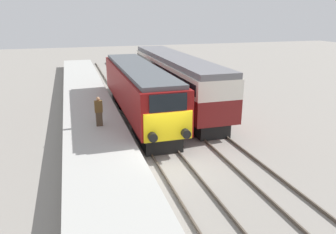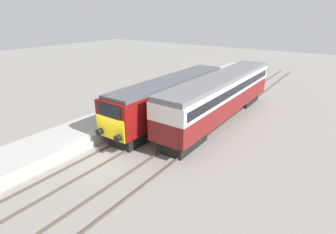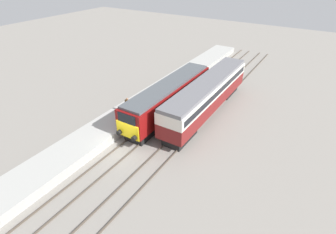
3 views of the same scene
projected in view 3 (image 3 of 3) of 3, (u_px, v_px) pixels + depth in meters
The scene contains 7 objects.
ground_plane at pixel (124, 150), 23.49m from camera, with size 120.00×120.00×0.00m, color gray.
platform_left at pixel (146, 102), 30.57m from camera, with size 3.50×50.00×0.87m.
rails_near_track at pixel (155, 124), 27.09m from camera, with size 1.51×60.00×0.14m.
rails_far_track at pixel (184, 134), 25.55m from camera, with size 1.50×60.00×0.14m.
locomotive at pixel (169, 97), 28.06m from camera, with size 2.70×14.44×3.67m.
passenger_carriage at pixel (207, 93), 28.06m from camera, with size 2.75×16.14×3.94m.
person_on_platform at pixel (128, 105), 27.17m from camera, with size 0.44×0.26×1.70m.
Camera 3 is at (13.14, -13.66, 14.73)m, focal length 28.00 mm.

